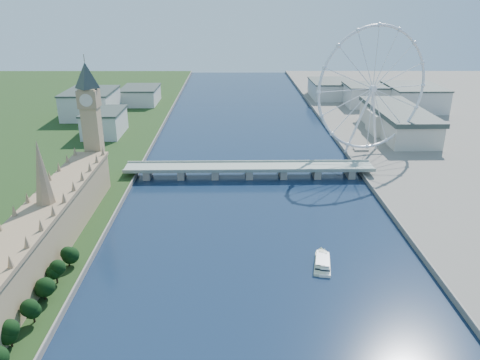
{
  "coord_description": "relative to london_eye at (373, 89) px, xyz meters",
  "views": [
    {
      "loc": [
        -14.99,
        -90.74,
        148.88
      ],
      "look_at": [
        -9.74,
        210.0,
        31.53
      ],
      "focal_mm": 35.0,
      "sensor_mm": 36.0,
      "label": 1
    }
  ],
  "objects": [
    {
      "name": "parliament_range",
      "position": [
        -247.98,
        -185.08,
        -49.04
      ],
      "size": [
        24.0,
        200.0,
        70.0
      ],
      "color": "tan",
      "rests_on": "ground"
    },
    {
      "name": "big_ben",
      "position": [
        -247.98,
        -77.08,
        -0.95
      ],
      "size": [
        20.02,
        20.02,
        110.0
      ],
      "color": "tan",
      "rests_on": "ground"
    },
    {
      "name": "westminster_bridge",
      "position": [
        -119.98,
        -55.08,
        -60.89
      ],
      "size": [
        220.0,
        22.0,
        9.5
      ],
      "color": "gray",
      "rests_on": "ground"
    },
    {
      "name": "london_eye",
      "position": [
        0.0,
        0.0,
        0.0
      ],
      "size": [
        113.6,
        39.12,
        124.3
      ],
      "color": "silver",
      "rests_on": "ground"
    },
    {
      "name": "county_hall",
      "position": [
        55.02,
        74.92,
        -67.52
      ],
      "size": [
        54.0,
        144.0,
        35.0
      ],
      "primitive_type": null,
      "color": "beige",
      "rests_on": "ground"
    },
    {
      "name": "city_skyline",
      "position": [
        -80.75,
        205.0,
        -50.56
      ],
      "size": [
        505.0,
        280.0,
        32.0
      ],
      "color": "beige",
      "rests_on": "ground"
    },
    {
      "name": "tour_boat_near",
      "position": [
        -82.94,
        -205.64,
        -67.52
      ],
      "size": [
        12.66,
        28.59,
        6.11
      ],
      "primitive_type": null,
      "rotation": [
        0.0,
        0.0,
        -0.21
      ],
      "color": "beige",
      "rests_on": "ground"
    },
    {
      "name": "tour_boat_far",
      "position": [
        -80.58,
        -207.01,
        -67.52
      ],
      "size": [
        11.17,
        27.61,
        5.9
      ],
      "primitive_type": null,
      "rotation": [
        0.0,
        0.0,
        -0.17
      ],
      "color": "white",
      "rests_on": "ground"
    }
  ]
}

